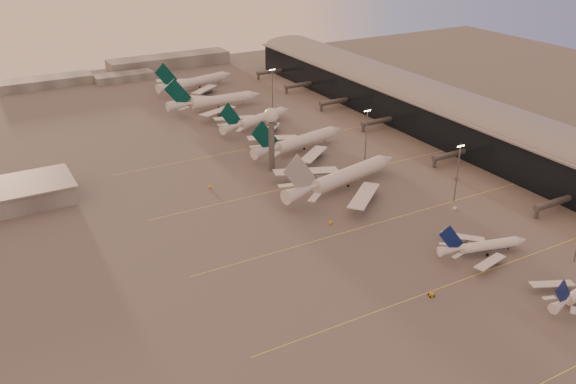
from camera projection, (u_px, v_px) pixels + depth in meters
ground at (445, 311)px, 181.97m from camera, size 700.00×700.00×0.00m
taxiway_markings at (404, 214)px, 239.42m from camera, size 180.00×185.25×0.02m
terminal at (458, 119)px, 312.12m from camera, size 57.00×362.00×23.04m
radar_tower at (271, 127)px, 269.85m from camera, size 6.40×6.40×31.10m
mast_b at (458, 170)px, 243.86m from camera, size 3.60×0.56×25.00m
mast_c at (366, 132)px, 285.00m from camera, size 3.60×0.56×25.00m
mast_d at (272, 87)px, 355.06m from camera, size 3.60×0.56×25.00m
distant_horizon at (135, 68)px, 437.77m from camera, size 165.00×37.50×9.00m
narrowbody_mid at (483, 248)px, 210.28m from camera, size 34.13×26.91×13.56m
widebody_white at (343, 180)px, 258.78m from camera, size 65.16×51.65×23.25m
greentail_a at (300, 144)px, 298.82m from camera, size 57.47×45.96×21.10m
greentail_b at (258, 122)px, 330.78m from camera, size 50.45×40.06×19.05m
greentail_c at (216, 103)px, 360.04m from camera, size 60.01×48.51×21.81m
greentail_d at (196, 84)px, 399.13m from camera, size 58.51×46.65×21.71m
gsv_tug_mid at (431, 295)px, 188.66m from camera, size 4.17×3.18×1.05m
gsv_truck_b at (456, 207)px, 242.27m from camera, size 6.06×2.47×2.41m
gsv_truck_c at (330, 221)px, 231.54m from camera, size 4.99×5.65×2.26m
gsv_catering_b at (457, 175)px, 268.32m from camera, size 5.56×2.96×4.40m
gsv_tug_far at (301, 177)px, 270.26m from camera, size 3.46×3.93×0.96m
gsv_truck_d at (209, 185)px, 260.97m from camera, size 4.12×6.00×2.29m
gsv_tug_hangar at (296, 138)px, 316.00m from camera, size 4.53×3.71×1.12m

